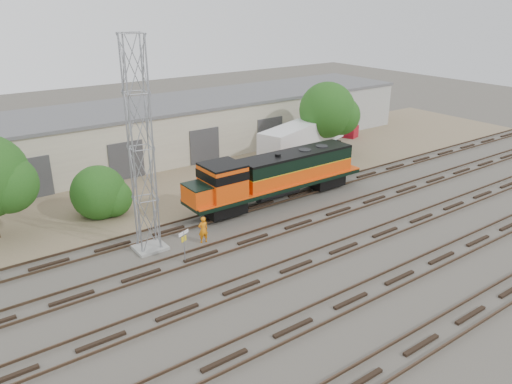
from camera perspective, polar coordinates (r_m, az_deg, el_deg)
ground at (r=34.83m, az=6.46°, el=-4.64°), size 140.00×140.00×0.00m
dirt_strip at (r=46.09m, az=-6.10°, el=2.01°), size 80.00×16.00×0.02m
tracks at (r=32.90m, az=9.98°, el=-6.33°), size 80.00×20.40×0.28m
warehouse at (r=52.17m, az=-10.61°, el=7.09°), size 58.40×10.40×5.30m
locomotive at (r=38.99m, az=2.15°, el=1.89°), size 15.80×2.77×3.80m
signal_tower at (r=30.87m, az=-12.99°, el=4.52°), size 1.98×1.98×13.37m
sign_post at (r=30.56m, az=-8.23°, el=-5.50°), size 0.82×0.37×2.13m
worker at (r=33.09m, az=-6.07°, el=-4.31°), size 0.72×0.51×1.85m
semi_trailer at (r=49.78m, az=5.69°, el=6.43°), size 12.83×6.55×3.91m
dumpster_blue at (r=57.31m, az=8.13°, el=6.55°), size 1.78×1.69×1.50m
dumpster_red at (r=59.21m, az=10.75°, el=6.81°), size 1.90×1.84×1.40m
tree_mid at (r=38.40m, az=-17.16°, el=-0.22°), size 4.26×4.06×4.06m
tree_east at (r=50.87m, az=8.52°, el=9.09°), size 5.84×5.56×7.51m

